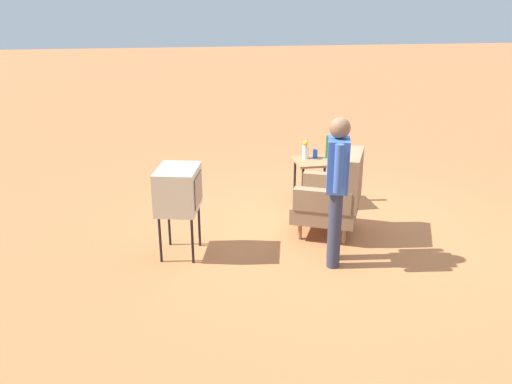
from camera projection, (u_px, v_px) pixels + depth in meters
ground_plane at (332, 232)px, 6.64m from camera, size 60.00×60.00×0.00m
armchair at (334, 196)px, 6.43m from camera, size 1.02×1.03×1.06m
side_table at (314, 167)px, 7.38m from camera, size 0.56×0.56×0.66m
tv_on_stand at (178, 190)px, 5.81m from camera, size 0.69×0.57×1.03m
person_standing at (337, 183)px, 5.55m from camera, size 0.55×0.32×1.64m
soda_can_blue at (315, 154)px, 7.43m from camera, size 0.07×0.07×0.12m
bottle_wine_green at (328, 147)px, 7.40m from camera, size 0.07×0.07×0.32m
flower_vase at (305, 148)px, 7.38m from camera, size 0.14×0.10×0.27m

